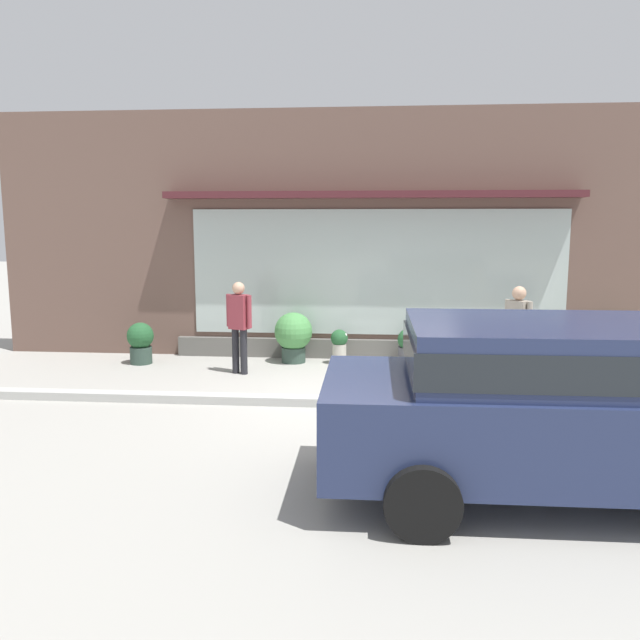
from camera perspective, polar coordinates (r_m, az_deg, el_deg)
ground_plane at (r=9.21m, az=4.02°, el=-7.29°), size 60.00×60.00×0.00m
curb_strip at (r=9.01m, az=4.00°, el=-7.28°), size 14.00×0.24×0.12m
storefront at (r=12.04m, az=4.44°, el=7.26°), size 14.00×0.81×4.56m
fire_hydrant at (r=9.87m, az=12.59°, el=-3.68°), size 0.41×0.38×0.91m
pedestrian_with_handbag at (r=10.20m, az=17.19°, el=-0.90°), size 0.48×0.50×1.58m
pedestrian_passerby at (r=10.80m, az=-7.18°, el=-0.07°), size 0.46×0.30×1.55m
parked_car_navy at (r=6.32m, az=20.56°, el=-6.62°), size 4.50×2.10×1.65m
potted_plant_corner_tall at (r=11.55m, az=1.72°, el=-2.21°), size 0.31×0.31×0.63m
potted_plant_low_front at (r=11.66m, az=-2.37°, el=-1.30°), size 0.69×0.69×0.91m
potted_plant_window_right at (r=11.68m, az=7.82°, el=-2.26°), size 0.39×0.39×0.63m
potted_plant_trailing_edge at (r=11.93m, az=19.31°, el=-2.98°), size 0.28×0.28×0.44m
potted_plant_window_left at (r=12.24m, az=24.39°, el=-2.10°), size 0.48×0.48×0.80m
potted_plant_window_center at (r=12.00m, az=-15.60°, el=-1.85°), size 0.48×0.48×0.75m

